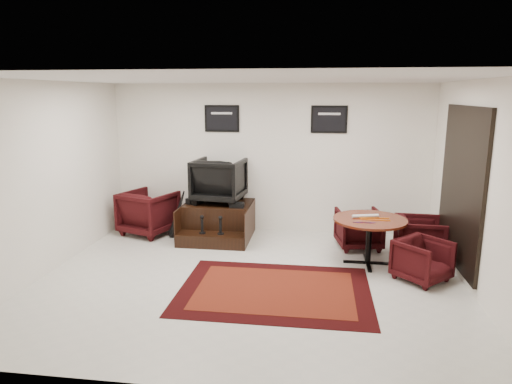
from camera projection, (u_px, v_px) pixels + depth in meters
ground at (250, 280)px, 6.53m from camera, size 6.00×6.00×0.00m
room_shell at (280, 156)px, 6.21m from camera, size 6.02×5.02×2.81m
area_rug at (275, 290)px, 6.17m from camera, size 2.57×1.93×0.01m
shine_podium at (218, 222)px, 8.44m from camera, size 1.23×1.27×0.63m
shine_chair at (219, 178)px, 8.40m from camera, size 0.95×0.91×0.90m
shoes_pair at (195, 200)px, 8.39m from camera, size 0.30×0.34×0.11m
polish_kit at (237, 205)px, 8.09m from camera, size 0.25×0.17×0.09m
umbrella_black at (177, 217)px, 8.35m from camera, size 0.29×0.11×0.78m
umbrella_hooked at (178, 213)px, 8.42m from camera, size 0.34×0.13×0.91m
armchair_side at (149, 210)px, 8.62m from camera, size 1.11×1.08×0.91m
meeting_table at (370, 224)px, 7.02m from camera, size 1.12×1.12×0.73m
table_chair_back at (359, 227)px, 7.84m from camera, size 0.82×0.79×0.74m
table_chair_window at (420, 236)px, 7.34m from camera, size 0.70×0.75×0.74m
table_chair_corner at (423, 258)px, 6.45m from camera, size 0.89×0.88×0.67m
paper_roll at (365, 216)px, 7.06m from camera, size 0.42×0.16×0.05m
table_clutter at (373, 220)px, 6.93m from camera, size 0.57×0.32×0.01m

